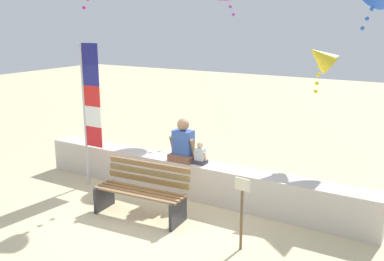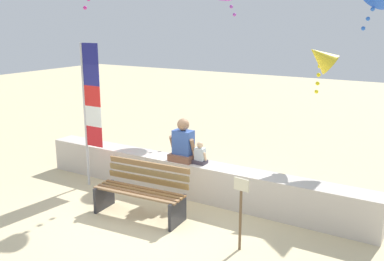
% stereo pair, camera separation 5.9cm
% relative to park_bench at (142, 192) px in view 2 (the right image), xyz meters
% --- Properties ---
extents(ground_plane, '(40.00, 40.00, 0.00)m').
position_rel_park_bench_xyz_m(ground_plane, '(0.29, -0.15, -0.42)').
color(ground_plane, beige).
extents(seawall_ledge, '(6.79, 0.48, 0.68)m').
position_rel_park_bench_xyz_m(seawall_ledge, '(0.29, 1.17, -0.08)').
color(seawall_ledge, beige).
rests_on(seawall_ledge, ground).
extents(park_bench, '(1.63, 0.72, 0.88)m').
position_rel_park_bench_xyz_m(park_bench, '(0.00, 0.00, 0.00)').
color(park_bench, olive).
rests_on(park_bench, ground).
extents(person_adult, '(0.53, 0.39, 0.81)m').
position_rel_park_bench_xyz_m(person_adult, '(0.11, 1.15, 0.58)').
color(person_adult, brown).
rests_on(person_adult, seawall_ledge).
extents(person_child, '(0.27, 0.20, 0.42)m').
position_rel_park_bench_xyz_m(person_child, '(0.47, 1.15, 0.42)').
color(person_child, '#3C3643').
rests_on(person_child, seawall_ledge).
extents(flag_banner, '(0.44, 0.05, 2.83)m').
position_rel_park_bench_xyz_m(flag_banner, '(-1.66, 0.59, 1.27)').
color(flag_banner, '#B7B7BC').
rests_on(flag_banner, ground).
extents(kite_yellow, '(0.77, 0.74, 1.09)m').
position_rel_park_bench_xyz_m(kite_yellow, '(2.09, 2.90, 2.14)').
color(kite_yellow, yellow).
extents(sign_post, '(0.24, 0.05, 1.09)m').
position_rel_park_bench_xyz_m(sign_post, '(1.94, -0.21, 0.24)').
color(sign_post, brown).
rests_on(sign_post, ground).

